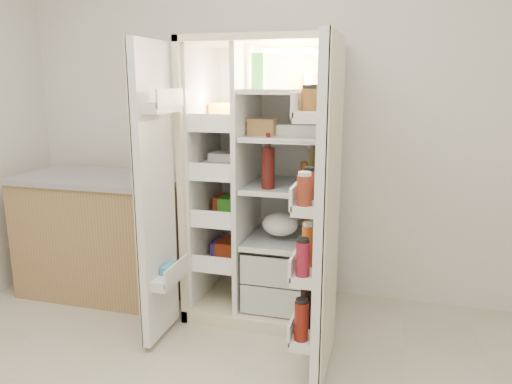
# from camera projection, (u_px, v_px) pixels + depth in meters

# --- Properties ---
(wall_back) EXTENTS (4.00, 0.02, 2.70)m
(wall_back) POSITION_uv_depth(u_px,v_px,m) (284.00, 109.00, 3.43)
(wall_back) COLOR silver
(wall_back) RESTS_ON floor
(refrigerator) EXTENTS (0.92, 0.70, 1.80)m
(refrigerator) POSITION_uv_depth(u_px,v_px,m) (268.00, 203.00, 3.25)
(refrigerator) COLOR beige
(refrigerator) RESTS_ON floor
(freezer_door) EXTENTS (0.15, 0.40, 1.72)m
(freezer_door) POSITION_uv_depth(u_px,v_px,m) (156.00, 196.00, 2.79)
(freezer_door) COLOR silver
(freezer_door) RESTS_ON floor
(fridge_door) EXTENTS (0.17, 0.58, 1.72)m
(fridge_door) POSITION_uv_depth(u_px,v_px,m) (324.00, 216.00, 2.45)
(fridge_door) COLOR silver
(fridge_door) RESTS_ON floor
(kitchen_counter) EXTENTS (1.21, 0.65, 0.88)m
(kitchen_counter) POSITION_uv_depth(u_px,v_px,m) (106.00, 234.00, 3.55)
(kitchen_counter) COLOR #9A7A4D
(kitchen_counter) RESTS_ON floor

